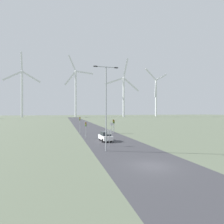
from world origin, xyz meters
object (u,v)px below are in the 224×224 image
traffic_light_post_mid_left (80,121)px  wind_turbine_center (76,89)px  streetlamp (106,99)px  traffic_light_post_near_left (86,126)px  traffic_light_post_near_right (114,124)px  wind_turbine_right (124,92)px  car_approaching (105,136)px  wind_turbine_far_right (156,94)px  stop_sign_near (109,135)px  stop_sign_far (111,126)px  traffic_light_post_mid_right (113,123)px  wind_turbine_left (22,89)px

traffic_light_post_mid_left → wind_turbine_center: bearing=86.7°
wind_turbine_center → streetlamp: bearing=-92.4°
traffic_light_post_near_left → traffic_light_post_near_right: size_ratio=1.00×
streetlamp → wind_turbine_right: size_ratio=0.18×
traffic_light_post_near_right → car_approaching: size_ratio=0.83×
wind_turbine_far_right → traffic_light_post_near_left: bearing=-124.0°
wind_turbine_right → stop_sign_near: bearing=-110.1°
traffic_light_post_near_left → traffic_light_post_mid_left: bearing=93.1°
streetlamp → stop_sign_far: streetlamp is taller
traffic_light_post_near_left → stop_sign_near: bearing=-74.0°
car_approaching → wind_turbine_right: size_ratio=0.06×
stop_sign_near → wind_turbine_center: (6.26, 179.90, 30.43)m
stop_sign_near → traffic_light_post_mid_left: (-3.19, 18.17, 1.24)m
stop_sign_near → wind_turbine_far_right: wind_turbine_far_right is taller
traffic_light_post_mid_right → traffic_light_post_mid_left: bearing=168.1°
traffic_light_post_near_left → wind_turbine_right: bearing=67.9°
streetlamp → car_approaching: (1.90, 8.33, -6.59)m
stop_sign_far → wind_turbine_far_right: bearing=56.8°
traffic_light_post_mid_right → car_approaching: 12.44m
traffic_light_post_near_right → car_approaching: (-5.05, -11.46, -1.65)m
stop_sign_near → traffic_light_post_near_left: size_ratio=0.79×
traffic_light_post_near_left → traffic_light_post_near_right: traffic_light_post_near_right is taller
traffic_light_post_mid_left → wind_turbine_right: bearing=66.5°
stop_sign_far → traffic_light_post_mid_right: bearing=-0.6°
stop_sign_near → traffic_light_post_mid_right: 17.24m
stop_sign_far → traffic_light_post_near_left: bearing=-137.6°
traffic_light_post_near_right → stop_sign_far: bearing=-170.9°
stop_sign_near → traffic_light_post_mid_right: size_ratio=0.75×
stop_sign_near → wind_turbine_right: bearing=69.9°
wind_turbine_left → wind_turbine_far_right: 156.35m
stop_sign_near → car_approaching: stop_sign_near is taller
stop_sign_near → stop_sign_far: (4.83, 16.38, 0.09)m
wind_turbine_center → wind_turbine_far_right: bearing=-6.2°
traffic_light_post_near_left → wind_turbine_far_right: 194.32m
wind_turbine_left → streetlamp: bearing=-74.9°
wind_turbine_left → traffic_light_post_mid_left: bearing=-73.6°
wind_turbine_left → wind_turbine_center: (57.22, -1.05, 1.71)m
stop_sign_far → traffic_light_post_near_left: size_ratio=0.82×
streetlamp → wind_turbine_far_right: (106.31, 172.44, 21.14)m
wind_turbine_far_right → car_approaching: bearing=-122.5°
stop_sign_far → traffic_light_post_mid_right: (0.49, -0.00, 0.67)m
stop_sign_far → traffic_light_post_near_right: (0.74, 0.12, 0.56)m
stop_sign_near → wind_turbine_center: wind_turbine_center is taller
traffic_light_post_near_right → wind_turbine_left: (-56.53, 164.45, 28.07)m
stop_sign_far → wind_turbine_left: bearing=108.7°
wind_turbine_center → wind_turbine_far_right: (98.68, -10.76, -3.71)m
wind_turbine_center → wind_turbine_right: bearing=-18.5°
streetlamp → traffic_light_post_mid_left: size_ratio=2.82×
car_approaching → stop_sign_near: bearing=-96.0°
traffic_light_post_near_left → wind_turbine_center: wind_turbine_center is taller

